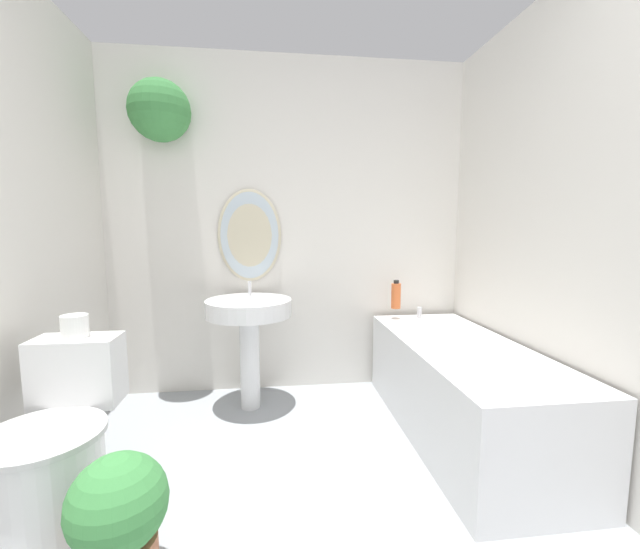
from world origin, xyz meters
The scene contains 8 objects.
wall_back centered at (-0.12, 2.53, 1.30)m, with size 2.68×0.39×2.40m.
wall_right centered at (1.31, 1.26, 1.20)m, with size 0.06×2.64×2.40m.
toilet centered at (-1.00, 1.22, 0.30)m, with size 0.44×0.62×0.72m.
pedestal_sink centered at (-0.29, 2.20, 0.59)m, with size 0.56×0.56×0.83m.
bathtub centered at (0.94, 1.70, 0.28)m, with size 0.64×1.54×0.62m.
shampoo_bottle centered at (0.75, 2.35, 0.71)m, with size 0.07×0.07×0.21m.
potted_plant centered at (-0.64, 0.90, 0.26)m, with size 0.31×0.31×0.46m.
toilet_paper_roll centered at (-1.00, 1.46, 0.77)m, with size 0.11×0.11×0.10m.
Camera 1 is at (-0.14, -0.35, 1.19)m, focal length 22.00 mm.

